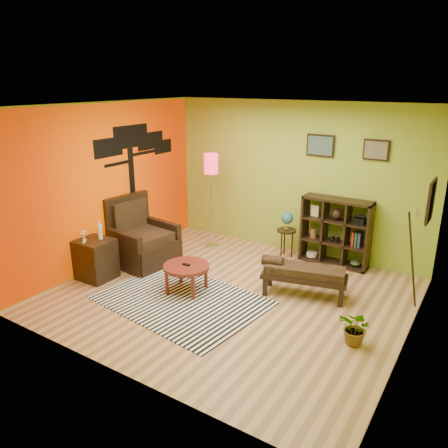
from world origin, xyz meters
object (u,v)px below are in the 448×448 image
Objects in this scene: floor_lamp at (211,172)px; globe_table at (287,223)px; potted_plant at (356,332)px; armchair at (142,243)px; bench at (302,273)px; cube_shelf at (336,232)px; coffee_table at (186,269)px; side_cabinet at (96,259)px.

floor_lamp is 1.70m from globe_table.
globe_table is 1.91× the size of potted_plant.
globe_table reaches higher than potted_plant.
potted_plant is at bearing -7.33° from armchair.
potted_plant is (3.40, -1.83, -1.31)m from floor_lamp.
bench is at bearing 141.69° from potted_plant.
armchair is 0.99× the size of cube_shelf.
coffee_table is 0.60× the size of armchair.
potted_plant is (1.09, -0.86, -0.20)m from bench.
coffee_table is 0.82× the size of globe_table.
bench is (0.85, -1.27, -0.28)m from globe_table.
armchair reaches higher than coffee_table.
floor_lamp reaches higher than coffee_table.
bench reaches higher than coffee_table.
side_cabinet is at bearing -174.65° from potted_plant.
coffee_table is 1.60m from side_cabinet.
potted_plant is at bearing -64.96° from cube_shelf.
armchair reaches higher than potted_plant.
cube_shelf is at bearing 11.42° from floor_lamp.
side_cabinet is at bearing -164.63° from coffee_table.
floor_lamp is (-0.75, 1.80, 1.11)m from coffee_table.
side_cabinet is at bearing -131.67° from globe_table.
potted_plant is (4.19, 0.39, -0.16)m from side_cabinet.
floor_lamp reaches higher than side_cabinet.
cube_shelf is (0.87, 0.17, -0.06)m from globe_table.
side_cabinet is at bearing -157.96° from bench.
armchair is 2.94m from bench.
armchair is 1.37× the size of globe_table.
coffee_table is at bearing -108.49° from globe_table.
floor_lamp reaches higher than globe_table.
bench is 2.93× the size of potted_plant.
coffee_table is 1.76m from bench.
coffee_table is 2.77m from cube_shelf.
globe_table is 0.72× the size of cube_shelf.
coffee_table is at bearing -124.66° from cube_shelf.
armchair is 2.61× the size of potted_plant.
bench is at bearing -22.86° from floor_lamp.
armchair reaches higher than globe_table.
coffee_table is at bearing 179.29° from potted_plant.
side_cabinet reaches higher than bench.
side_cabinet is 0.54× the size of floor_lamp.
globe_table is (2.25, 2.52, 0.32)m from side_cabinet.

